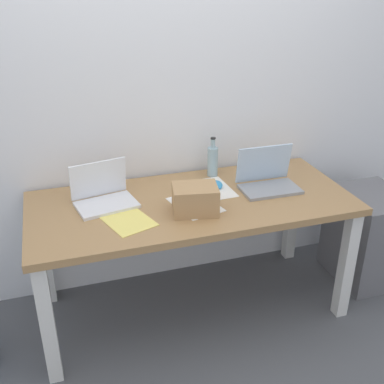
{
  "coord_description": "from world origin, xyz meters",
  "views": [
    {
      "loc": [
        -0.69,
        -2.22,
        1.91
      ],
      "look_at": [
        0.0,
        0.0,
        0.79
      ],
      "focal_mm": 43.86,
      "sensor_mm": 36.0,
      "label": 1
    }
  ],
  "objects_px": {
    "desk": "(192,215)",
    "cardboard_box": "(195,199)",
    "laptop_left": "(104,196)",
    "laptop_right": "(268,179)",
    "beer_bottle": "(213,161)",
    "computer_mouse": "(217,185)",
    "filing_cabinet": "(368,236)"
  },
  "relations": [
    {
      "from": "computer_mouse",
      "to": "filing_cabinet",
      "type": "height_order",
      "value": "computer_mouse"
    },
    {
      "from": "laptop_right",
      "to": "filing_cabinet",
      "type": "bearing_deg",
      "value": -3.55
    },
    {
      "from": "cardboard_box",
      "to": "filing_cabinet",
      "type": "height_order",
      "value": "cardboard_box"
    },
    {
      "from": "beer_bottle",
      "to": "computer_mouse",
      "type": "xyz_separation_m",
      "value": [
        -0.03,
        -0.17,
        -0.08
      ]
    },
    {
      "from": "computer_mouse",
      "to": "laptop_left",
      "type": "bearing_deg",
      "value": -168.59
    },
    {
      "from": "desk",
      "to": "filing_cabinet",
      "type": "relative_size",
      "value": 2.95
    },
    {
      "from": "laptop_left",
      "to": "cardboard_box",
      "type": "xyz_separation_m",
      "value": [
        0.45,
        -0.23,
        0.02
      ]
    },
    {
      "from": "desk",
      "to": "filing_cabinet",
      "type": "distance_m",
      "value": 1.26
    },
    {
      "from": "desk",
      "to": "cardboard_box",
      "type": "xyz_separation_m",
      "value": [
        -0.02,
        -0.13,
        0.17
      ]
    },
    {
      "from": "desk",
      "to": "laptop_left",
      "type": "relative_size",
      "value": 5.06
    },
    {
      "from": "laptop_left",
      "to": "laptop_right",
      "type": "height_order",
      "value": "laptop_right"
    },
    {
      "from": "cardboard_box",
      "to": "filing_cabinet",
      "type": "xyz_separation_m",
      "value": [
        1.23,
        0.11,
        -0.51
      ]
    },
    {
      "from": "laptop_right",
      "to": "beer_bottle",
      "type": "height_order",
      "value": "beer_bottle"
    },
    {
      "from": "laptop_left",
      "to": "beer_bottle",
      "type": "relative_size",
      "value": 1.44
    },
    {
      "from": "desk",
      "to": "cardboard_box",
      "type": "height_order",
      "value": "cardboard_box"
    },
    {
      "from": "desk",
      "to": "laptop_right",
      "type": "height_order",
      "value": "laptop_right"
    },
    {
      "from": "computer_mouse",
      "to": "cardboard_box",
      "type": "bearing_deg",
      "value": -120.8
    },
    {
      "from": "cardboard_box",
      "to": "computer_mouse",
      "type": "bearing_deg",
      "value": 48.96
    },
    {
      "from": "laptop_left",
      "to": "cardboard_box",
      "type": "distance_m",
      "value": 0.5
    },
    {
      "from": "desk",
      "to": "laptop_left",
      "type": "xyz_separation_m",
      "value": [
        -0.47,
        0.1,
        0.14
      ]
    },
    {
      "from": "laptop_left",
      "to": "laptop_right",
      "type": "distance_m",
      "value": 0.94
    },
    {
      "from": "laptop_left",
      "to": "filing_cabinet",
      "type": "bearing_deg",
      "value": -4.34
    },
    {
      "from": "laptop_right",
      "to": "cardboard_box",
      "type": "relative_size",
      "value": 1.44
    },
    {
      "from": "laptop_right",
      "to": "filing_cabinet",
      "type": "relative_size",
      "value": 0.55
    },
    {
      "from": "laptop_left",
      "to": "beer_bottle",
      "type": "height_order",
      "value": "beer_bottle"
    },
    {
      "from": "desk",
      "to": "beer_bottle",
      "type": "xyz_separation_m",
      "value": [
        0.22,
        0.29,
        0.19
      ]
    },
    {
      "from": "laptop_left",
      "to": "filing_cabinet",
      "type": "height_order",
      "value": "laptop_left"
    },
    {
      "from": "laptop_left",
      "to": "filing_cabinet",
      "type": "xyz_separation_m",
      "value": [
        1.68,
        -0.13,
        -0.48
      ]
    },
    {
      "from": "computer_mouse",
      "to": "cardboard_box",
      "type": "distance_m",
      "value": 0.33
    },
    {
      "from": "laptop_left",
      "to": "beer_bottle",
      "type": "distance_m",
      "value": 0.72
    },
    {
      "from": "laptop_left",
      "to": "computer_mouse",
      "type": "xyz_separation_m",
      "value": [
        0.66,
        0.01,
        -0.03
      ]
    },
    {
      "from": "laptop_left",
      "to": "computer_mouse",
      "type": "distance_m",
      "value": 0.66
    }
  ]
}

